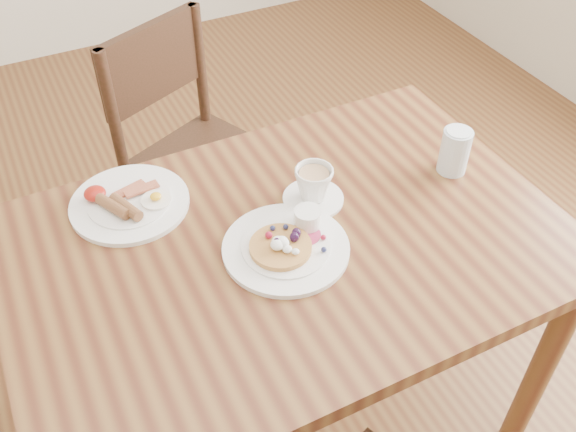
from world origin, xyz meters
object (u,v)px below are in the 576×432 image
Objects in this scene: dining_table at (288,271)px; pancake_plate at (287,244)px; breakfast_plate at (128,202)px; teacup_saucer at (314,186)px; water_glass at (455,151)px; chair_far at (194,152)px.

dining_table is 4.44× the size of pancake_plate.
dining_table is 0.39m from breakfast_plate.
teacup_saucer is (0.11, 0.09, 0.14)m from dining_table.
breakfast_plate is 1.93× the size of teacup_saucer.
water_glass is (0.46, 0.04, 0.16)m from dining_table.
dining_table is 0.12m from pancake_plate.
water_glass is at bearing 7.31° from pancake_plate.
dining_table is at bearing -43.13° from breakfast_plate.
pancake_plate is 0.39m from breakfast_plate.
teacup_saucer reaches higher than pancake_plate.
chair_far is 0.86m from water_glass.
teacup_saucer is (0.12, 0.11, 0.03)m from pancake_plate.
breakfast_plate is 2.40× the size of water_glass.
chair_far reaches higher than dining_table.
water_glass is at bearing 98.45° from chair_far.
chair_far reaches higher than pancake_plate.
pancake_plate is at bearing 62.77° from chair_far.
pancake_plate is 1.93× the size of teacup_saucer.
chair_far is 6.29× the size of teacup_saucer.
water_glass is at bearing -16.77° from breakfast_plate.
dining_table is at bearing -175.38° from water_glass.
chair_far is at bearing 56.62° from breakfast_plate.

